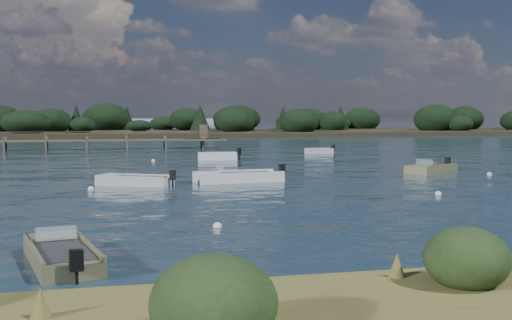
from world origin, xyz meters
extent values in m
plane|color=#142430|center=(0.00, 60.00, 0.00)|extent=(400.00, 400.00, 0.00)
cube|color=black|center=(0.00, -12.20, 0.00)|extent=(160.00, 0.60, 0.30)
cube|color=#6E6D49|center=(-8.15, -8.00, 0.09)|extent=(2.27, 4.21, 0.61)
cube|color=#6E6D49|center=(-8.47, -6.52, 0.44)|extent=(1.50, 1.21, 0.12)
cube|color=#252528|center=(-8.09, -8.31, 0.37)|extent=(1.72, 2.90, 0.10)
cube|color=#6E6D49|center=(-8.82, -8.14, 0.44)|extent=(0.93, 3.92, 0.12)
cube|color=#6E6D49|center=(-7.48, -7.86, 0.44)|extent=(0.93, 3.92, 0.12)
cube|color=black|center=(-7.70, -10.14, 0.55)|extent=(0.34, 0.30, 0.48)
cylinder|color=black|center=(-7.70, -10.14, 0.13)|extent=(0.10, 0.10, 0.48)
cube|color=silver|center=(-8.34, -7.14, 0.65)|extent=(1.07, 0.35, 0.36)
cube|color=silver|center=(0.39, 10.85, 0.10)|extent=(5.15, 2.49, 0.72)
cube|color=silver|center=(-1.48, 10.61, 0.53)|extent=(1.40, 1.81, 0.14)
cube|color=#252528|center=(0.78, 10.90, 0.44)|extent=(3.53, 1.91, 0.12)
cube|color=silver|center=(0.50, 9.99, 0.53)|extent=(4.92, 0.77, 0.14)
cube|color=silver|center=(0.28, 11.71, 0.53)|extent=(4.92, 0.77, 0.14)
cube|color=black|center=(3.07, 11.20, 0.65)|extent=(0.33, 0.39, 0.57)
cylinder|color=black|center=(3.07, 11.20, 0.15)|extent=(0.12, 0.12, 0.57)
cube|color=silver|center=(-0.69, 10.71, 0.77)|extent=(0.33, 1.35, 0.43)
cube|color=#AAAFB1|center=(-5.47, 10.42, 0.10)|extent=(4.25, 3.21, 0.67)
cube|color=#AAAFB1|center=(-6.82, 11.13, 0.49)|extent=(1.49, 1.66, 0.13)
cube|color=#252528|center=(-5.19, 10.27, 0.41)|extent=(2.97, 2.35, 0.11)
cube|color=#AAAFB1|center=(-5.80, 9.80, 0.49)|extent=(3.59, 1.96, 0.13)
cube|color=#AAAFB1|center=(-5.15, 11.04, 0.49)|extent=(3.59, 1.96, 0.13)
cube|color=black|center=(-3.52, 9.39, 0.60)|extent=(0.39, 0.41, 0.52)
cylinder|color=black|center=(-3.52, 9.39, 0.14)|extent=(0.13, 0.13, 0.52)
cube|color=silver|center=(2.30, 28.94, 0.11)|extent=(3.41, 1.71, 0.76)
cube|color=silver|center=(1.06, 29.09, 0.56)|extent=(0.93, 1.27, 0.15)
cube|color=#252528|center=(2.56, 28.90, 0.47)|extent=(2.34, 1.32, 0.13)
cube|color=silver|center=(2.23, 28.35, 0.56)|extent=(3.27, 0.54, 0.15)
cube|color=silver|center=(2.37, 29.52, 0.56)|extent=(3.27, 0.54, 0.15)
cube|color=black|center=(4.16, 28.70, 0.69)|extent=(0.35, 0.41, 0.60)
cylinder|color=black|center=(4.16, 28.70, 0.16)|extent=(0.12, 0.12, 0.60)
cube|color=#6E6D49|center=(14.08, 13.74, 0.10)|extent=(4.53, 3.81, 0.68)
cube|color=#6E6D49|center=(12.71, 12.81, 0.49)|extent=(1.70, 1.81, 0.14)
cube|color=#252528|center=(14.37, 13.94, 0.42)|extent=(3.19, 2.76, 0.12)
cube|color=#6E6D49|center=(14.51, 13.11, 0.49)|extent=(3.66, 2.55, 0.14)
cube|color=#6E6D49|center=(13.65, 14.37, 0.49)|extent=(3.66, 2.55, 0.14)
cube|color=black|center=(16.05, 15.09, 0.61)|extent=(0.41, 0.42, 0.53)
cylinder|color=black|center=(16.05, 15.09, 0.15)|extent=(0.13, 0.13, 0.53)
cube|color=silver|center=(13.29, 13.20, 0.73)|extent=(0.79, 1.06, 0.41)
cube|color=#AAAFB1|center=(13.68, 35.53, 0.09)|extent=(2.78, 1.29, 0.63)
cube|color=#AAAFB1|center=(12.66, 35.45, 0.46)|extent=(0.72, 1.02, 0.13)
cube|color=#252528|center=(13.90, 35.55, 0.39)|extent=(1.90, 1.01, 0.11)
cube|color=#AAAFB1|center=(13.72, 35.05, 0.46)|extent=(2.70, 0.32, 0.13)
cube|color=#AAAFB1|center=(13.65, 36.02, 0.46)|extent=(2.70, 0.32, 0.13)
cube|color=black|center=(15.23, 35.66, 0.57)|extent=(0.28, 0.33, 0.50)
cylinder|color=black|center=(15.23, 35.66, 0.14)|extent=(0.10, 0.10, 0.50)
sphere|color=silver|center=(-3.34, -3.54, 0.00)|extent=(0.32, 0.32, 0.32)
sphere|color=silver|center=(8.55, 2.89, 0.00)|extent=(0.32, 0.32, 0.32)
sphere|color=silver|center=(-7.77, 8.83, 0.00)|extent=(0.32, 0.32, 0.32)
sphere|color=silver|center=(16.96, 11.48, 0.00)|extent=(0.32, 0.32, 0.32)
sphere|color=silver|center=(-3.14, 28.68, 0.00)|extent=(0.32, 0.32, 0.32)
cube|color=#51473B|center=(4.00, 48.00, 1.00)|extent=(5.00, 3.20, 0.18)
cube|color=#51473B|center=(4.00, 48.00, 1.90)|extent=(0.80, 0.80, 1.60)
cylinder|color=#51473B|center=(-17.47, 47.15, 0.40)|extent=(0.20, 0.20, 2.20)
cylinder|color=#51473B|center=(-17.47, 48.85, 0.40)|extent=(0.20, 0.20, 2.20)
cylinder|color=#51473B|center=(-13.20, 47.15, 0.40)|extent=(0.20, 0.20, 2.20)
cylinder|color=#51473B|center=(-13.20, 48.85, 0.40)|extent=(0.20, 0.20, 2.20)
cylinder|color=#51473B|center=(-8.93, 47.15, 0.40)|extent=(0.20, 0.20, 2.20)
cylinder|color=#51473B|center=(-8.93, 48.85, 0.40)|extent=(0.20, 0.20, 2.20)
cylinder|color=#51473B|center=(-4.67, 47.15, 0.40)|extent=(0.20, 0.20, 2.20)
cylinder|color=#51473B|center=(-4.67, 48.85, 0.40)|extent=(0.20, 0.20, 2.20)
cylinder|color=#51473B|center=(-0.40, 47.15, 0.40)|extent=(0.20, 0.20, 2.20)
cylinder|color=#51473B|center=(-0.40, 48.85, 0.40)|extent=(0.20, 0.20, 2.20)
cylinder|color=#51473B|center=(3.87, 47.15, 0.40)|extent=(0.20, 0.20, 2.20)
cylinder|color=#51473B|center=(3.87, 48.85, 0.40)|extent=(0.20, 0.20, 2.20)
cube|color=black|center=(25.00, 100.00, 0.00)|extent=(190.00, 40.00, 1.60)
ellipsoid|color=black|center=(25.00, 100.00, 2.80)|extent=(180.50, 36.00, 4.40)
camera|label=1|loc=(-7.03, -24.89, 3.81)|focal=45.00mm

